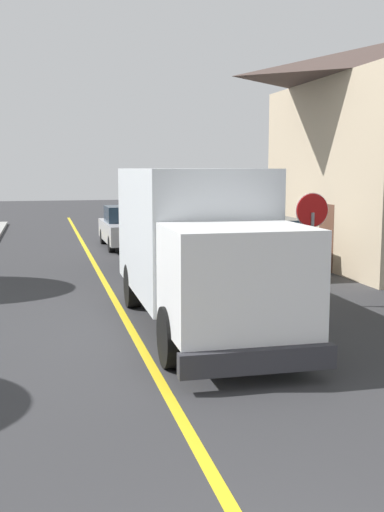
% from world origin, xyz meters
% --- Properties ---
extents(centre_line_yellow, '(0.16, 56.00, 0.01)m').
position_xyz_m(centre_line_yellow, '(0.00, 10.00, 0.00)').
color(centre_line_yellow, gold).
rests_on(centre_line_yellow, ground).
extents(box_truck, '(2.44, 7.19, 3.20)m').
position_xyz_m(box_truck, '(1.37, 9.05, 1.77)').
color(box_truck, silver).
rests_on(box_truck, ground).
extents(parked_car_near, '(2.01, 4.48, 1.67)m').
position_xyz_m(parked_car_near, '(2.04, 16.09, 0.79)').
color(parked_car_near, black).
rests_on(parked_car_near, ground).
extents(parked_car_mid, '(1.86, 4.42, 1.67)m').
position_xyz_m(parked_car_mid, '(1.65, 22.03, 0.79)').
color(parked_car_mid, '#B7B7BC').
rests_on(parked_car_mid, ground).
extents(parked_van_across, '(1.93, 4.45, 1.67)m').
position_xyz_m(parked_van_across, '(5.20, 15.00, 0.79)').
color(parked_van_across, silver).
rests_on(parked_van_across, ground).
extents(stop_sign, '(0.80, 0.10, 2.65)m').
position_xyz_m(stop_sign, '(4.36, 10.10, 1.86)').
color(stop_sign, gray).
rests_on(stop_sign, ground).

